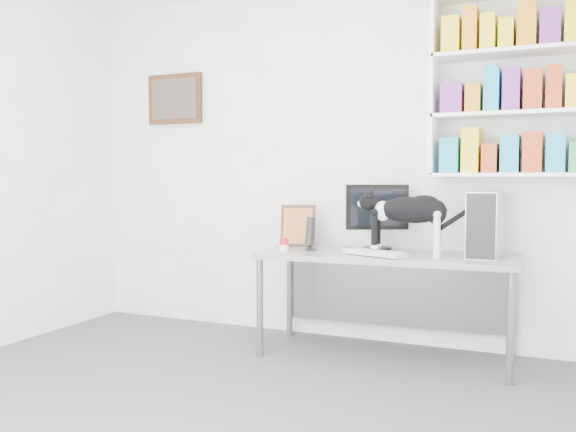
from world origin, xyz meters
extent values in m
cube|color=#4D4D52|center=(0.00, 0.00, 0.01)|extent=(4.00, 4.00, 0.01)
cube|color=white|center=(0.00, 2.00, 1.35)|extent=(4.00, 0.01, 2.70)
cube|color=white|center=(1.40, 1.85, 1.85)|extent=(1.03, 0.28, 1.24)
cube|color=#4F2D19|center=(-1.30, 1.97, 1.90)|extent=(0.52, 0.04, 0.42)
cube|color=gray|center=(0.64, 1.60, 0.36)|extent=(1.74, 0.74, 0.72)
cube|color=black|center=(0.52, 1.77, 0.95)|extent=(0.50, 0.39, 0.48)
cube|color=beige|center=(0.60, 1.46, 0.73)|extent=(0.46, 0.31, 0.03)
cube|color=#BBBBC0|center=(1.27, 1.71, 0.93)|extent=(0.21, 0.43, 0.42)
cylinder|color=black|center=(0.10, 1.54, 0.84)|extent=(0.13, 0.13, 0.25)
cube|color=#4F2D19|center=(-0.08, 1.77, 0.88)|extent=(0.28, 0.17, 0.32)
cylinder|color=red|center=(-0.04, 1.42, 0.76)|extent=(0.07, 0.07, 0.09)
camera|label=1|loc=(1.66, -2.44, 1.23)|focal=38.00mm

